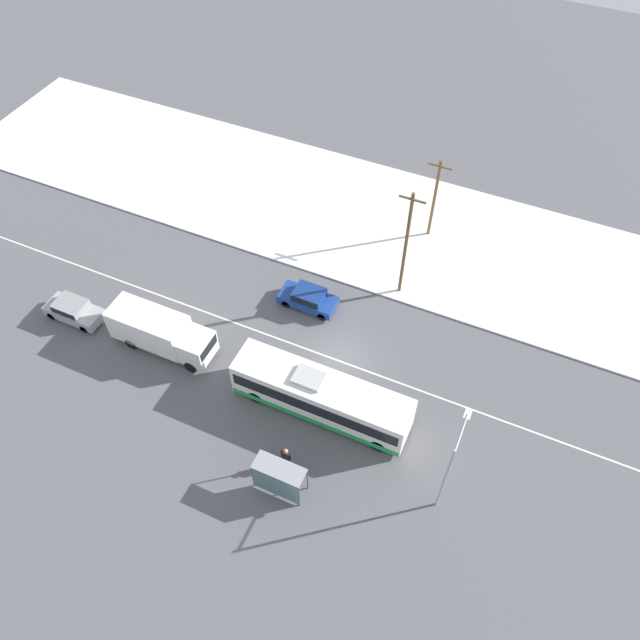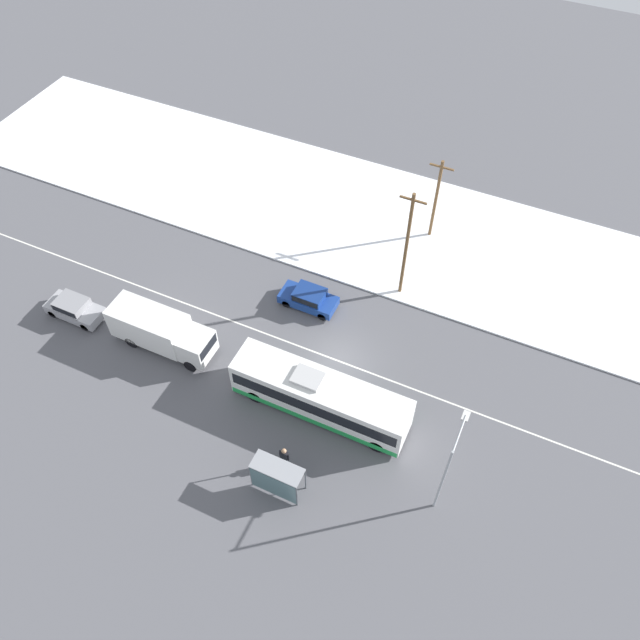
# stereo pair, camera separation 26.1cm
# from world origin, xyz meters

# --- Properties ---
(ground_plane) EXTENTS (120.00, 120.00, 0.00)m
(ground_plane) POSITION_xyz_m (0.00, 0.00, 0.00)
(ground_plane) COLOR #56565B
(snow_lot) EXTENTS (80.00, 14.20, 0.12)m
(snow_lot) POSITION_xyz_m (0.00, 13.68, 0.06)
(snow_lot) COLOR white
(snow_lot) RESTS_ON ground_plane
(lane_marking_center) EXTENTS (60.00, 0.12, 0.00)m
(lane_marking_center) POSITION_xyz_m (0.00, 0.00, 0.00)
(lane_marking_center) COLOR silver
(lane_marking_center) RESTS_ON ground_plane
(city_bus) EXTENTS (11.22, 2.57, 3.15)m
(city_bus) POSITION_xyz_m (0.52, -3.87, 1.54)
(city_bus) COLOR white
(city_bus) RESTS_ON ground_plane
(box_truck) EXTENTS (7.20, 2.30, 2.83)m
(box_truck) POSITION_xyz_m (-11.28, -3.70, 1.58)
(box_truck) COLOR silver
(box_truck) RESTS_ON ground_plane
(sedan_car) EXTENTS (4.09, 1.80, 1.50)m
(sedan_car) POSITION_xyz_m (-3.84, 3.59, 0.81)
(sedan_car) COLOR navy
(sedan_car) RESTS_ON ground_plane
(parked_car_near_truck) EXTENTS (4.10, 1.80, 1.52)m
(parked_car_near_truck) POSITION_xyz_m (-18.30, -4.14, 0.83)
(parked_car_near_truck) COLOR #9E9EA3
(parked_car_near_truck) RESTS_ON ground_plane
(pedestrian_at_stop) EXTENTS (0.67, 0.30, 1.85)m
(pedestrian_at_stop) POSITION_xyz_m (0.21, -8.18, 1.13)
(pedestrian_at_stop) COLOR #23232D
(pedestrian_at_stop) RESTS_ON ground_plane
(bus_shelter) EXTENTS (2.96, 1.20, 2.40)m
(bus_shelter) POSITION_xyz_m (0.52, -9.82, 1.68)
(bus_shelter) COLOR gray
(bus_shelter) RESTS_ON ground_plane
(streetlamp) EXTENTS (0.36, 2.69, 6.52)m
(streetlamp) POSITION_xyz_m (8.99, -6.30, 4.20)
(streetlamp) COLOR #9EA3A8
(streetlamp) RESTS_ON ground_plane
(utility_pole_roadside) EXTENTS (1.80, 0.24, 9.09)m
(utility_pole_roadside) POSITION_xyz_m (1.61, 7.53, 4.74)
(utility_pole_roadside) COLOR brown
(utility_pole_roadside) RESTS_ON ground_plane
(utility_pole_snowlot) EXTENTS (1.80, 0.24, 7.06)m
(utility_pole_snowlot) POSITION_xyz_m (1.66, 14.14, 3.71)
(utility_pole_snowlot) COLOR brown
(utility_pole_snowlot) RESTS_ON ground_plane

